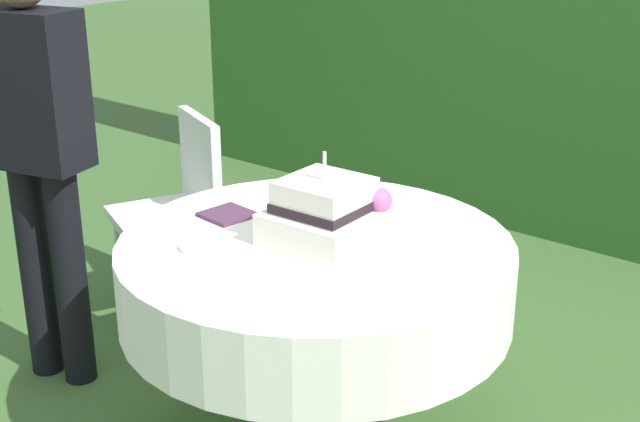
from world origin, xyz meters
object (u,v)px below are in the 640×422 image
Objects in this scene: wedding_cake at (326,214)px; serving_plate_far at (396,211)px; cake_table at (316,279)px; serving_plate_near at (317,196)px; garden_chair at (180,199)px; serving_plate_left at (201,246)px; napkin_stack at (227,215)px; standing_person at (38,144)px.

serving_plate_far is (0.03, 0.34, -0.09)m from wedding_cake.
serving_plate_near is at bearing 128.31° from cake_table.
serving_plate_left is at bearing -38.34° from garden_chair.
serving_plate_near and napkin_stack have the same top height.
wedding_cake is 1.19m from garden_chair.
standing_person is (-1.05, -0.26, 0.31)m from cake_table.
serving_plate_left is 0.27m from napkin_stack.
serving_plate_left is at bearing -115.30° from serving_plate_far.
napkin_stack is at bearing -30.29° from garden_chair.
cake_table is 11.06× the size of serving_plate_near.
standing_person is at bearing 179.91° from serving_plate_left.
serving_plate_far is 0.82× the size of napkin_stack.
cake_table is at bearing 48.06° from serving_plate_left.
garden_chair is at bearing 90.57° from standing_person.
garden_chair is at bearing 149.71° from napkin_stack.
napkin_stack reaches higher than cake_table.
serving_plate_near is 0.90× the size of serving_plate_far.
napkin_stack is (-0.13, 0.24, 0.00)m from serving_plate_left.
wedding_cake is at bearing -47.09° from serving_plate_near.
cake_table is at bearing 3.32° from napkin_stack.
serving_plate_far is (0.06, 0.36, 0.14)m from cake_table.
napkin_stack is at bearing -174.48° from wedding_cake.
napkin_stack is at bearing 117.30° from serving_plate_left.
serving_plate_left is 0.83m from standing_person.
serving_plate_near is 0.57m from serving_plate_left.
garden_chair is at bearing 160.00° from cake_table.
standing_person reaches higher than serving_plate_far.
serving_plate_far is at bearing 85.13° from wedding_cake.
garden_chair reaches higher than cake_table.
garden_chair is at bearing 178.60° from serving_plate_far.
garden_chair is 0.76m from standing_person.
serving_plate_near is at bearing -170.74° from serving_plate_far.
serving_plate_near is 0.13× the size of garden_chair.
serving_plate_far is at bearing 42.11° from napkin_stack.
serving_plate_near is 0.74× the size of napkin_stack.
serving_plate_near is 0.85m from garden_chair.
serving_plate_left is at bearing -0.09° from standing_person.
standing_person is (0.01, -0.65, 0.39)m from garden_chair.
serving_plate_far is at bearing 64.70° from serving_plate_left.
napkin_stack is 0.83m from garden_chair.
serving_plate_near is 1.00m from standing_person.
wedding_cake is at bearing 14.52° from standing_person.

